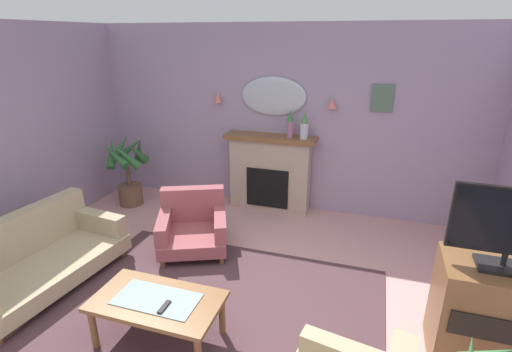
{
  "coord_description": "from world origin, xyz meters",
  "views": [
    {
      "loc": [
        1.31,
        -2.55,
        2.54
      ],
      "look_at": [
        -0.03,
        1.64,
        0.91
      ],
      "focal_mm": 26.68,
      "sensor_mm": 36.0,
      "label": 1
    }
  ],
  "objects_px": {
    "fireplace": "(270,173)",
    "mantel_vase_left": "(304,126)",
    "floral_couch": "(36,257)",
    "armchair_beside_couch": "(193,225)",
    "framed_picture": "(382,98)",
    "tv_remote": "(164,307)",
    "wall_mirror": "(273,96)",
    "wall_sconce_right": "(332,103)",
    "mantel_vase_centre": "(290,124)",
    "potted_plant_corner_palm": "(128,169)",
    "tv_cabinet": "(488,315)",
    "wall_sconce_left": "(218,97)",
    "coffee_table": "(157,305)"
  },
  "relations": [
    {
      "from": "armchair_beside_couch",
      "to": "fireplace",
      "type": "bearing_deg",
      "value": 66.86
    },
    {
      "from": "fireplace",
      "to": "wall_sconce_left",
      "type": "distance_m",
      "value": 1.38
    },
    {
      "from": "tv_cabinet",
      "to": "wall_sconce_right",
      "type": "bearing_deg",
      "value": 123.75
    },
    {
      "from": "mantel_vase_left",
      "to": "floral_couch",
      "type": "height_order",
      "value": "mantel_vase_left"
    },
    {
      "from": "mantel_vase_centre",
      "to": "framed_picture",
      "type": "relative_size",
      "value": 1.1
    },
    {
      "from": "framed_picture",
      "to": "armchair_beside_couch",
      "type": "xyz_separation_m",
      "value": [
        -2.1,
        -1.56,
        -1.44
      ]
    },
    {
      "from": "wall_sconce_left",
      "to": "fireplace",
      "type": "bearing_deg",
      "value": -6.16
    },
    {
      "from": "mantel_vase_left",
      "to": "tv_remote",
      "type": "distance_m",
      "value": 3.18
    },
    {
      "from": "wall_mirror",
      "to": "floral_couch",
      "type": "bearing_deg",
      "value": -124.0
    },
    {
      "from": "mantel_vase_left",
      "to": "wall_sconce_right",
      "type": "height_order",
      "value": "wall_sconce_right"
    },
    {
      "from": "fireplace",
      "to": "floral_couch",
      "type": "relative_size",
      "value": 0.76
    },
    {
      "from": "wall_sconce_left",
      "to": "potted_plant_corner_palm",
      "type": "height_order",
      "value": "wall_sconce_left"
    },
    {
      "from": "fireplace",
      "to": "mantel_vase_centre",
      "type": "relative_size",
      "value": 3.44
    },
    {
      "from": "mantel_vase_centre",
      "to": "potted_plant_corner_palm",
      "type": "relative_size",
      "value": 0.35
    },
    {
      "from": "mantel_vase_centre",
      "to": "tv_remote",
      "type": "bearing_deg",
      "value": -96.5
    },
    {
      "from": "coffee_table",
      "to": "tv_cabinet",
      "type": "relative_size",
      "value": 1.22
    },
    {
      "from": "tv_remote",
      "to": "potted_plant_corner_palm",
      "type": "relative_size",
      "value": 0.14
    },
    {
      "from": "floral_couch",
      "to": "armchair_beside_couch",
      "type": "xyz_separation_m",
      "value": [
        1.25,
        1.2,
        -0.01
      ]
    },
    {
      "from": "armchair_beside_couch",
      "to": "wall_sconce_right",
      "type": "bearing_deg",
      "value": 45.93
    },
    {
      "from": "wall_mirror",
      "to": "tv_remote",
      "type": "relative_size",
      "value": 6.0
    },
    {
      "from": "potted_plant_corner_palm",
      "to": "mantel_vase_centre",
      "type": "bearing_deg",
      "value": 11.57
    },
    {
      "from": "mantel_vase_centre",
      "to": "wall_sconce_right",
      "type": "height_order",
      "value": "wall_sconce_right"
    },
    {
      "from": "framed_picture",
      "to": "tv_remote",
      "type": "bearing_deg",
      "value": -115.86
    },
    {
      "from": "armchair_beside_couch",
      "to": "tv_cabinet",
      "type": "height_order",
      "value": "tv_cabinet"
    },
    {
      "from": "fireplace",
      "to": "wall_sconce_right",
      "type": "bearing_deg",
      "value": 6.16
    },
    {
      "from": "framed_picture",
      "to": "potted_plant_corner_palm",
      "type": "relative_size",
      "value": 0.32
    },
    {
      "from": "wall_sconce_right",
      "to": "tv_remote",
      "type": "height_order",
      "value": "wall_sconce_right"
    },
    {
      "from": "mantel_vase_left",
      "to": "wall_mirror",
      "type": "bearing_deg",
      "value": 161.22
    },
    {
      "from": "mantel_vase_centre",
      "to": "armchair_beside_couch",
      "type": "xyz_separation_m",
      "value": [
        -0.9,
        -1.38,
        -1.06
      ]
    },
    {
      "from": "framed_picture",
      "to": "tv_cabinet",
      "type": "distance_m",
      "value": 2.96
    },
    {
      "from": "mantel_vase_left",
      "to": "framed_picture",
      "type": "xyz_separation_m",
      "value": [
        1.0,
        0.18,
        0.41
      ]
    },
    {
      "from": "floral_couch",
      "to": "potted_plant_corner_palm",
      "type": "bearing_deg",
      "value": 97.91
    },
    {
      "from": "armchair_beside_couch",
      "to": "mantel_vase_centre",
      "type": "bearing_deg",
      "value": 56.84
    },
    {
      "from": "wall_mirror",
      "to": "wall_sconce_left",
      "type": "height_order",
      "value": "wall_mirror"
    },
    {
      "from": "mantel_vase_centre",
      "to": "mantel_vase_left",
      "type": "distance_m",
      "value": 0.2
    },
    {
      "from": "floral_couch",
      "to": "mantel_vase_centre",
      "type": "bearing_deg",
      "value": 50.13
    },
    {
      "from": "fireplace",
      "to": "tv_remote",
      "type": "distance_m",
      "value": 3.03
    },
    {
      "from": "coffee_table",
      "to": "armchair_beside_couch",
      "type": "xyz_separation_m",
      "value": [
        -0.44,
        1.54,
        -0.08
      ]
    },
    {
      "from": "framed_picture",
      "to": "tv_remote",
      "type": "relative_size",
      "value": 2.25
    },
    {
      "from": "mantel_vase_left",
      "to": "tv_remote",
      "type": "height_order",
      "value": "mantel_vase_left"
    },
    {
      "from": "fireplace",
      "to": "mantel_vase_left",
      "type": "bearing_deg",
      "value": -3.24
    },
    {
      "from": "tv_remote",
      "to": "floral_couch",
      "type": "relative_size",
      "value": 0.09
    },
    {
      "from": "coffee_table",
      "to": "armchair_beside_couch",
      "type": "distance_m",
      "value": 1.6
    },
    {
      "from": "armchair_beside_couch",
      "to": "wall_mirror",
      "type": "bearing_deg",
      "value": 68.78
    },
    {
      "from": "mantel_vase_left",
      "to": "armchair_beside_couch",
      "type": "height_order",
      "value": "mantel_vase_left"
    },
    {
      "from": "mantel_vase_left",
      "to": "coffee_table",
      "type": "height_order",
      "value": "mantel_vase_left"
    },
    {
      "from": "floral_couch",
      "to": "tv_cabinet",
      "type": "bearing_deg",
      "value": 3.75
    },
    {
      "from": "wall_sconce_left",
      "to": "wall_sconce_right",
      "type": "xyz_separation_m",
      "value": [
        1.7,
        0.0,
        0.0
      ]
    },
    {
      "from": "tv_remote",
      "to": "tv_cabinet",
      "type": "xyz_separation_m",
      "value": [
        2.51,
        0.7,
        -0.0
      ]
    },
    {
      "from": "mantel_vase_centre",
      "to": "wall_sconce_right",
      "type": "distance_m",
      "value": 0.64
    }
  ]
}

